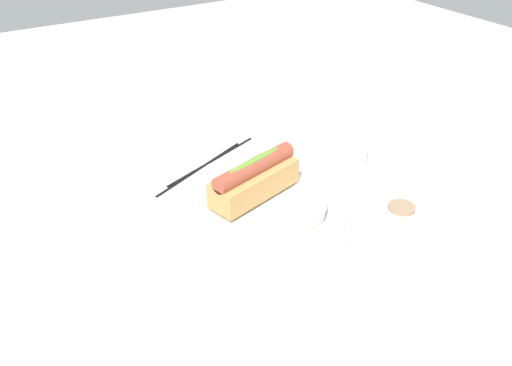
% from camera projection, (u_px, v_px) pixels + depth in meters
% --- Properties ---
extents(ground_plane, '(2.40, 2.40, 0.00)m').
position_uv_depth(ground_plane, '(255.00, 209.00, 0.82)').
color(ground_plane, beige).
extents(serving_bowl, '(0.23, 0.23, 0.03)m').
position_uv_depth(serving_bowl, '(256.00, 201.00, 0.81)').
color(serving_bowl, white).
rests_on(serving_bowl, ground_plane).
extents(hotdog_front, '(0.16, 0.09, 0.06)m').
position_uv_depth(hotdog_front, '(256.00, 179.00, 0.79)').
color(hotdog_front, tan).
rests_on(hotdog_front, serving_bowl).
extents(water_glass, '(0.07, 0.07, 0.09)m').
position_uv_depth(water_glass, '(348.00, 149.00, 0.90)').
color(water_glass, white).
rests_on(water_glass, ground_plane).
extents(paper_towel_roll, '(0.11, 0.11, 0.13)m').
position_uv_depth(paper_towel_roll, '(393.00, 253.00, 0.63)').
color(paper_towel_roll, white).
rests_on(paper_towel_roll, ground_plane).
extents(chopstick_near, '(0.20, 0.09, 0.01)m').
position_uv_depth(chopstick_near, '(200.00, 167.00, 0.92)').
color(chopstick_near, black).
rests_on(chopstick_near, ground_plane).
extents(chopstick_far, '(0.21, 0.08, 0.01)m').
position_uv_depth(chopstick_far, '(212.00, 160.00, 0.94)').
color(chopstick_far, black).
rests_on(chopstick_far, ground_plane).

